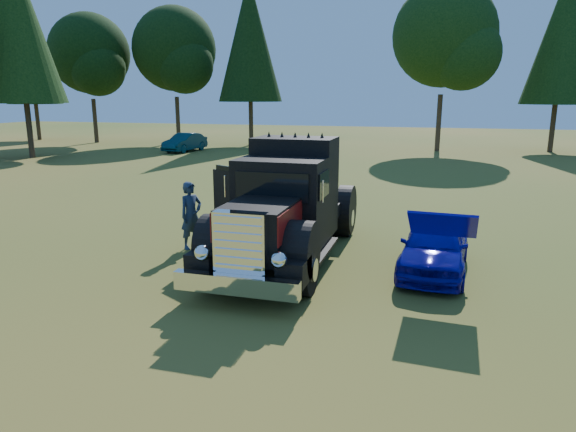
{
  "coord_description": "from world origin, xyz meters",
  "views": [
    {
      "loc": [
        3.96,
        -10.22,
        4.03
      ],
      "look_at": [
        0.74,
        0.92,
        1.31
      ],
      "focal_mm": 32.0,
      "sensor_mm": 36.0,
      "label": 1
    }
  ],
  "objects_px": {
    "diamond_t_truck": "(285,210)",
    "spectator_near": "(191,215)",
    "spectator_far": "(236,218)",
    "hotrod_coupe": "(435,246)",
    "distant_teal_car": "(185,142)"
  },
  "relations": [
    {
      "from": "hotrod_coupe",
      "to": "spectator_near",
      "type": "relative_size",
      "value": 2.24
    },
    {
      "from": "diamond_t_truck",
      "to": "spectator_near",
      "type": "xyz_separation_m",
      "value": [
        -2.72,
        0.32,
        -0.37
      ]
    },
    {
      "from": "hotrod_coupe",
      "to": "spectator_far",
      "type": "xyz_separation_m",
      "value": [
        -5.18,
        0.6,
        0.17
      ]
    },
    {
      "from": "spectator_near",
      "to": "spectator_far",
      "type": "distance_m",
      "value": 1.21
    },
    {
      "from": "spectator_far",
      "to": "distant_teal_car",
      "type": "distance_m",
      "value": 25.52
    },
    {
      "from": "hotrod_coupe",
      "to": "spectator_far",
      "type": "height_order",
      "value": "hotrod_coupe"
    },
    {
      "from": "spectator_near",
      "to": "diamond_t_truck",
      "type": "bearing_deg",
      "value": -68.45
    },
    {
      "from": "spectator_far",
      "to": "distant_teal_car",
      "type": "bearing_deg",
      "value": 47.07
    },
    {
      "from": "hotrod_coupe",
      "to": "spectator_far",
      "type": "relative_size",
      "value": 2.54
    },
    {
      "from": "spectator_near",
      "to": "distant_teal_car",
      "type": "bearing_deg",
      "value": 55.8
    },
    {
      "from": "hotrod_coupe",
      "to": "spectator_near",
      "type": "xyz_separation_m",
      "value": [
        -6.31,
        0.18,
        0.28
      ]
    },
    {
      "from": "spectator_near",
      "to": "spectator_far",
      "type": "bearing_deg",
      "value": -41.36
    },
    {
      "from": "diamond_t_truck",
      "to": "spectator_far",
      "type": "distance_m",
      "value": 1.82
    },
    {
      "from": "hotrod_coupe",
      "to": "distant_teal_car",
      "type": "bearing_deg",
      "value": 128.57
    },
    {
      "from": "spectator_far",
      "to": "distant_teal_car",
      "type": "height_order",
      "value": "spectator_far"
    }
  ]
}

